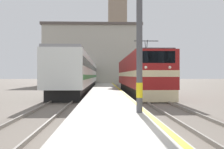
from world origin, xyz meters
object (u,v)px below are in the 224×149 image
passenger_train (84,74)px  catenary_mast (141,3)px  locomotive_train (139,75)px  clock_tower (117,19)px

passenger_train → catenary_mast: catenary_mast is taller
locomotive_train → catenary_mast: size_ratio=2.13×
catenary_mast → clock_tower: (1.99, 54.80, 11.25)m
clock_tower → catenary_mast: bearing=-92.1°
passenger_train → catenary_mast: bearing=-81.0°
locomotive_train → passenger_train: (-6.39, 11.38, 0.16)m
catenary_mast → passenger_train: bearing=99.0°
passenger_train → locomotive_train: bearing=-60.7°
catenary_mast → clock_tower: clock_tower is taller
catenary_mast → locomotive_train: bearing=82.6°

